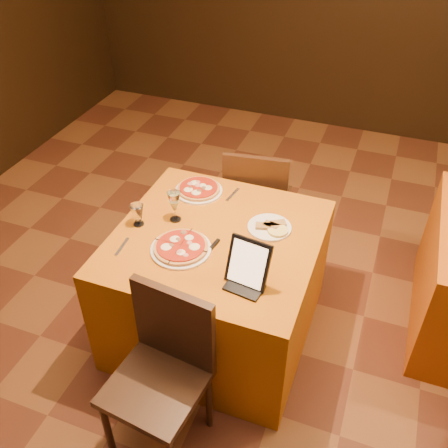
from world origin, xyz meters
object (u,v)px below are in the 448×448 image
(pizza_near, at_px, (181,248))
(pizza_far, at_px, (199,190))
(wine_glass, at_px, (175,206))
(water_glass, at_px, (138,215))
(chair_main_far, at_px, (259,200))
(main_table, at_px, (217,285))
(chair_main_near, at_px, (156,386))
(tablet, at_px, (248,263))

(pizza_near, height_order, pizza_far, same)
(wine_glass, relative_size, water_glass, 1.46)
(pizza_far, bearing_deg, water_glass, -114.45)
(chair_main_far, distance_m, pizza_near, 1.04)
(main_table, xyz_separation_m, chair_main_far, (0.00, 0.80, 0.08))
(chair_main_near, relative_size, pizza_near, 2.84)
(chair_main_near, relative_size, chair_main_far, 1.00)
(pizza_far, height_order, tablet, tablet)
(pizza_far, distance_m, wine_glass, 0.32)
(main_table, bearing_deg, pizza_far, 125.65)
(tablet, bearing_deg, water_glass, 171.12)
(chair_main_near, height_order, chair_main_far, same)
(pizza_near, xyz_separation_m, water_glass, (-0.31, 0.12, 0.05))
(chair_main_near, height_order, wine_glass, wine_glass)
(chair_main_near, distance_m, chair_main_far, 1.59)
(pizza_near, relative_size, water_glass, 2.46)
(chair_main_near, bearing_deg, tablet, 69.40)
(main_table, relative_size, wine_glass, 5.79)
(chair_main_far, xyz_separation_m, water_glass, (-0.45, -0.86, 0.36))
(chair_main_near, relative_size, wine_glass, 4.79)
(chair_main_near, bearing_deg, main_table, 96.76)
(pizza_near, xyz_separation_m, pizza_far, (-0.12, 0.53, 0.00))
(pizza_near, bearing_deg, wine_glass, 121.05)
(wine_glass, relative_size, tablet, 0.78)
(tablet, bearing_deg, pizza_far, 137.59)
(wine_glass, distance_m, tablet, 0.63)
(water_glass, bearing_deg, main_table, 7.58)
(chair_main_near, xyz_separation_m, tablet, (0.27, 0.52, 0.41))
(pizza_near, xyz_separation_m, wine_glass, (-0.14, 0.23, 0.08))
(chair_main_far, bearing_deg, water_glass, 55.17)
(chair_main_near, distance_m, tablet, 0.72)
(main_table, bearing_deg, pizza_near, -126.97)
(pizza_far, distance_m, tablet, 0.83)
(chair_main_far, xyz_separation_m, wine_glass, (-0.27, -0.75, 0.39))
(chair_main_near, distance_m, pizza_far, 1.22)
(wine_glass, bearing_deg, main_table, -10.87)
(chair_main_far, distance_m, pizza_far, 0.60)
(main_table, xyz_separation_m, chair_main_near, (0.00, -0.79, 0.08))
(main_table, relative_size, pizza_near, 3.43)
(pizza_far, xyz_separation_m, wine_glass, (-0.01, -0.30, 0.08))
(chair_main_near, bearing_deg, chair_main_far, 96.76)
(chair_main_near, xyz_separation_m, wine_glass, (-0.27, 0.84, 0.39))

